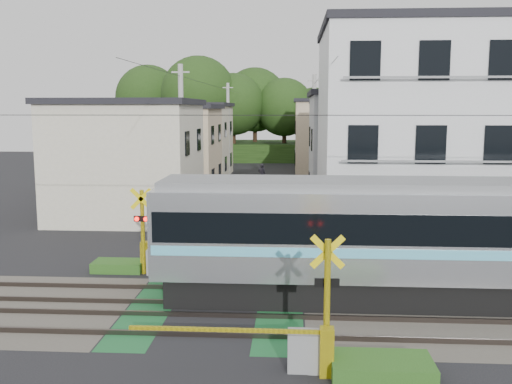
# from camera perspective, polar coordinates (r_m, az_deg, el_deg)

# --- Properties ---
(ground) EXTENTS (120.00, 120.00, 0.00)m
(ground) POSITION_cam_1_polar(r_m,az_deg,el_deg) (16.84, -4.21, -11.79)
(ground) COLOR black
(track_bed) EXTENTS (120.00, 120.00, 0.14)m
(track_bed) POSITION_cam_1_polar(r_m,az_deg,el_deg) (16.83, -4.21, -11.68)
(track_bed) COLOR #47423A
(track_bed) RESTS_ON ground
(crossing_signal_near) EXTENTS (4.74, 0.65, 3.09)m
(crossing_signal_near) POSITION_cam_1_polar(r_m,az_deg,el_deg) (13.04, 5.17, -14.61)
(crossing_signal_near) COLOR yellow
(crossing_signal_near) RESTS_ON ground
(crossing_signal_far) EXTENTS (4.74, 0.65, 3.09)m
(crossing_signal_far) POSITION_cam_1_polar(r_m,az_deg,el_deg) (20.54, -10.03, -6.11)
(crossing_signal_far) COLOR yellow
(crossing_signal_far) RESTS_ON ground
(apartment_block) EXTENTS (10.20, 8.36, 9.30)m
(apartment_block) POSITION_cam_1_polar(r_m,az_deg,el_deg) (25.96, 17.75, 5.43)
(apartment_block) COLOR silver
(apartment_block) RESTS_ON ground
(houses_row) EXTENTS (22.07, 31.35, 6.80)m
(houses_row) POSITION_cam_1_polar(r_m,az_deg,el_deg) (41.71, 0.96, 4.82)
(houses_row) COLOR beige
(houses_row) RESTS_ON ground
(tree_hill) EXTENTS (40.00, 13.47, 11.72)m
(tree_hill) POSITION_cam_1_polar(r_m,az_deg,el_deg) (64.06, 1.86, 8.34)
(tree_hill) COLOR #213C14
(tree_hill) RESTS_ON ground
(catenary) EXTENTS (60.00, 5.04, 7.00)m
(catenary) POSITION_cam_1_polar(r_m,az_deg,el_deg) (16.28, 17.07, 0.57)
(catenary) COLOR #2D2D33
(catenary) RESTS_ON ground
(utility_poles) EXTENTS (7.90, 42.00, 8.00)m
(utility_poles) POSITION_cam_1_polar(r_m,az_deg,el_deg) (38.85, -1.17, 5.80)
(utility_poles) COLOR #A5A5A0
(utility_poles) RESTS_ON ground
(pedestrian) EXTENTS (0.60, 0.41, 1.59)m
(pedestrian) POSITION_cam_1_polar(r_m,az_deg,el_deg) (44.15, 0.59, 1.83)
(pedestrian) COLOR #35323F
(pedestrian) RESTS_ON ground
(weed_patches) EXTENTS (10.25, 8.80, 0.40)m
(weed_patches) POSITION_cam_1_polar(r_m,az_deg,el_deg) (16.56, 1.90, -11.46)
(weed_patches) COLOR #2D5E1E
(weed_patches) RESTS_ON ground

